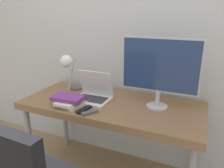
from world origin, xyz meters
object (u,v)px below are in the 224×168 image
at_px(laptop, 93,94).
at_px(monitor, 160,68).
at_px(book_stack, 69,101).
at_px(desk_lamp, 68,66).

distance_m(laptop, monitor, 0.62).
distance_m(laptop, book_stack, 0.22).
distance_m(monitor, desk_lamp, 0.85).
relative_size(monitor, desk_lamp, 1.66).
bearing_deg(laptop, book_stack, -122.37).
relative_size(laptop, monitor, 0.52).
height_order(laptop, book_stack, laptop).
xyz_separation_m(laptop, book_stack, (-0.12, -0.19, -0.01)).
relative_size(desk_lamp, book_stack, 1.36).
height_order(laptop, monitor, monitor).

